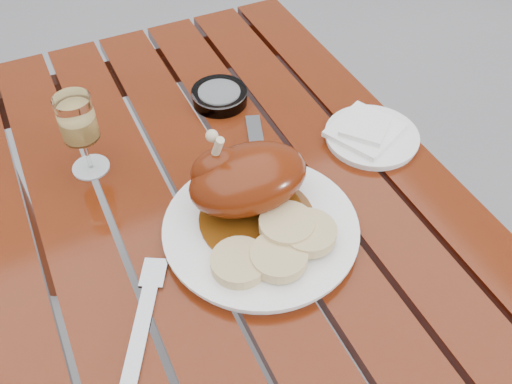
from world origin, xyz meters
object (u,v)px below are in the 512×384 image
(dinner_plate, at_px, (261,229))
(side_plate, at_px, (372,137))
(table, at_px, (230,326))
(wine_glass, at_px, (82,135))

(dinner_plate, relative_size, side_plate, 1.78)
(table, bearing_deg, dinner_plate, -62.93)
(wine_glass, xyz_separation_m, side_plate, (0.49, -0.15, -0.07))
(wine_glass, distance_m, side_plate, 0.52)
(wine_glass, relative_size, side_plate, 0.88)
(wine_glass, bearing_deg, dinner_plate, -51.77)
(table, relative_size, wine_glass, 7.77)
(table, height_order, dinner_plate, dinner_plate)
(dinner_plate, bearing_deg, side_plate, 21.90)
(table, relative_size, side_plate, 6.85)
(wine_glass, bearing_deg, table, -48.35)
(table, height_order, side_plate, side_plate)
(table, distance_m, wine_glass, 0.52)
(dinner_plate, height_order, wine_glass, wine_glass)
(table, xyz_separation_m, side_plate, (0.32, 0.04, 0.38))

